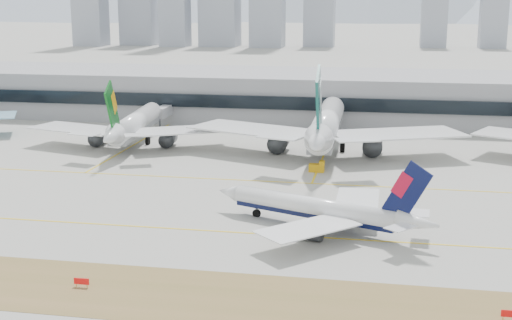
% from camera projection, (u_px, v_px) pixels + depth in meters
% --- Properties ---
extents(ground, '(3000.00, 3000.00, 0.00)m').
position_uv_depth(ground, '(206.00, 221.00, 127.72)').
color(ground, gray).
rests_on(ground, ground).
extents(taxiing_airliner, '(40.68, 34.37, 14.33)m').
position_uv_depth(taxiing_airliner, '(322.00, 210.00, 122.86)').
color(taxiing_airliner, white).
rests_on(taxiing_airliner, ground).
extents(widebody_eva, '(56.44, 55.49, 20.21)m').
position_uv_depth(widebody_eva, '(134.00, 125.00, 192.48)').
color(widebody_eva, white).
rests_on(widebody_eva, ground).
extents(widebody_cathay, '(71.26, 69.50, 25.40)m').
position_uv_depth(widebody_cathay, '(326.00, 126.00, 183.24)').
color(widebody_cathay, white).
rests_on(widebody_cathay, ground).
extents(terminal, '(280.00, 43.10, 15.00)m').
position_uv_depth(terminal, '(292.00, 95.00, 236.09)').
color(terminal, gray).
rests_on(terminal, ground).
extents(hold_sign_left, '(2.20, 0.15, 1.35)m').
position_uv_depth(hold_sign_left, '(81.00, 281.00, 98.55)').
color(hold_sign_left, red).
rests_on(hold_sign_left, ground).
extents(hold_sign_right, '(2.20, 0.15, 1.35)m').
position_uv_depth(hold_sign_right, '(510.00, 314.00, 88.47)').
color(hold_sign_right, red).
rests_on(hold_sign_right, ground).
extents(gse_c, '(3.55, 2.00, 2.60)m').
position_uv_depth(gse_c, '(317.00, 167.00, 163.76)').
color(gse_c, '#DA9B0B').
rests_on(gse_c, ground).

